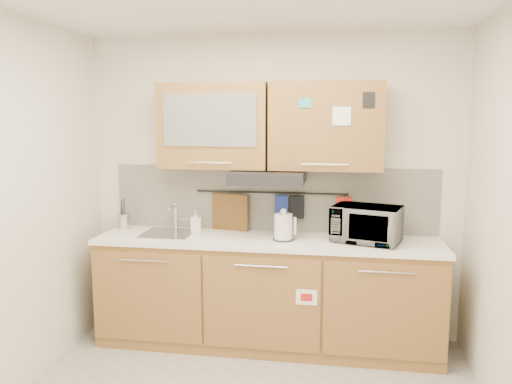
% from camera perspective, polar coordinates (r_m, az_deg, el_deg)
% --- Properties ---
extents(wall_back, '(3.20, 0.00, 3.20)m').
position_cam_1_polar(wall_back, '(4.34, 1.83, 0.55)').
color(wall_back, silver).
rests_on(wall_back, ground).
extents(base_cabinet, '(2.80, 0.64, 0.88)m').
position_cam_1_polar(base_cabinet, '(4.26, 1.22, -12.03)').
color(base_cabinet, '#AC793D').
rests_on(base_cabinet, floor).
extents(countertop, '(2.82, 0.62, 0.04)m').
position_cam_1_polar(countertop, '(4.11, 1.24, -5.57)').
color(countertop, white).
rests_on(countertop, base_cabinet).
extents(backsplash, '(2.80, 0.02, 0.56)m').
position_cam_1_polar(backsplash, '(4.34, 1.81, -0.78)').
color(backsplash, silver).
rests_on(backsplash, countertop).
extents(upper_cabinets, '(1.82, 0.37, 0.70)m').
position_cam_1_polar(upper_cabinets, '(4.12, 1.48, 7.54)').
color(upper_cabinets, '#AC793D').
rests_on(upper_cabinets, wall_back).
extents(range_hood, '(0.60, 0.46, 0.10)m').
position_cam_1_polar(range_hood, '(4.07, 1.38, 1.75)').
color(range_hood, black).
rests_on(range_hood, upper_cabinets).
extents(sink, '(0.42, 0.40, 0.26)m').
position_cam_1_polar(sink, '(4.32, -9.98, -4.68)').
color(sink, silver).
rests_on(sink, countertop).
extents(utensil_rail, '(1.30, 0.02, 0.02)m').
position_cam_1_polar(utensil_rail, '(4.29, 1.74, -0.07)').
color(utensil_rail, black).
rests_on(utensil_rail, backsplash).
extents(utensil_crock, '(0.13, 0.13, 0.27)m').
position_cam_1_polar(utensil_crock, '(4.58, -14.85, -3.22)').
color(utensil_crock, '#B6B6BA').
rests_on(utensil_crock, countertop).
extents(kettle, '(0.19, 0.18, 0.26)m').
position_cam_1_polar(kettle, '(4.02, 3.16, -4.09)').
color(kettle, silver).
rests_on(kettle, countertop).
extents(toaster, '(0.28, 0.23, 0.18)m').
position_cam_1_polar(toaster, '(4.08, 10.75, -4.17)').
color(toaster, black).
rests_on(toaster, countertop).
extents(microwave, '(0.60, 0.49, 0.29)m').
position_cam_1_polar(microwave, '(4.06, 12.50, -3.59)').
color(microwave, '#999999').
rests_on(microwave, countertop).
extents(soap_bottle, '(0.11, 0.11, 0.19)m').
position_cam_1_polar(soap_bottle, '(4.32, -6.92, -3.36)').
color(soap_bottle, '#999999').
rests_on(soap_bottle, countertop).
extents(cutting_board, '(0.33, 0.09, 0.41)m').
position_cam_1_polar(cutting_board, '(4.38, -2.97, -2.91)').
color(cutting_board, brown).
rests_on(cutting_board, utensil_rail).
extents(oven_mitt, '(0.12, 0.04, 0.19)m').
position_cam_1_polar(oven_mitt, '(4.29, 2.93, -1.65)').
color(oven_mitt, navy).
rests_on(oven_mitt, utensil_rail).
extents(dark_pouch, '(0.12, 0.04, 0.20)m').
position_cam_1_polar(dark_pouch, '(4.27, 4.68, -1.73)').
color(dark_pouch, black).
rests_on(dark_pouch, utensil_rail).
extents(pot_holder, '(0.14, 0.05, 0.17)m').
position_cam_1_polar(pot_holder, '(4.26, 10.01, -1.68)').
color(pot_holder, red).
rests_on(pot_holder, utensil_rail).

